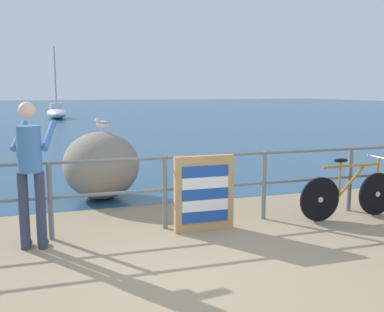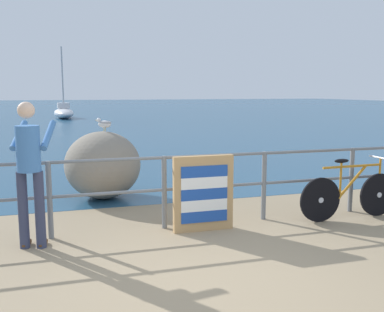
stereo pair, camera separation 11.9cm
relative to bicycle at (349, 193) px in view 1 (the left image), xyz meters
The scene contains 9 objects.
ground_plane 18.71m from the bicycle, 98.52° to the left, with size 120.00×120.00×0.10m, color #937F60.
sea_surface 46.74m from the bicycle, 93.40° to the left, with size 120.00×90.00×0.01m, color navy.
promenade_railing 2.80m from the bicycle, behind, with size 9.17×0.07×1.02m.
bicycle is the anchor object (origin of this frame).
person_at_railing 4.53m from the bicycle, behind, with size 0.55×0.67×1.78m.
folded_deckchair_stack 2.29m from the bicycle, behind, with size 0.84×0.10×1.04m.
breakwater_boulder_main 4.18m from the bicycle, 144.85° to the left, with size 1.34×1.50×1.19m.
seagull 4.28m from the bicycle, 143.62° to the left, with size 0.30×0.27×0.23m.
sailboat 27.17m from the bicycle, 98.04° to the left, with size 1.46×4.44×4.90m.
Camera 1 is at (-1.47, -3.95, 1.90)m, focal length 41.35 mm.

